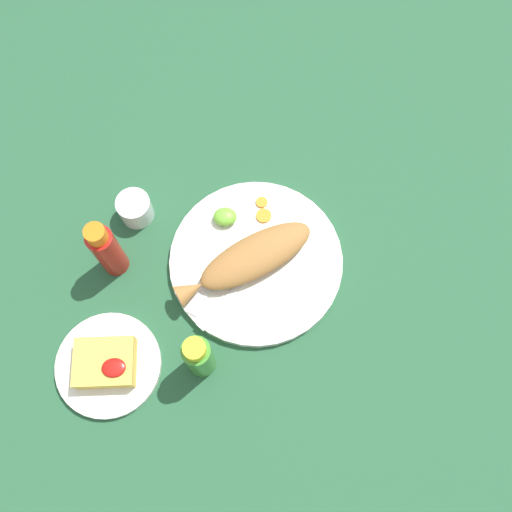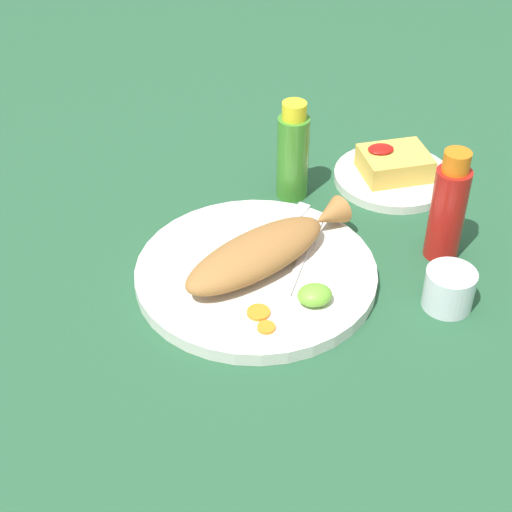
{
  "view_description": "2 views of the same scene",
  "coord_description": "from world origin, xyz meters",
  "views": [
    {
      "loc": [
        -0.01,
        -0.34,
        0.99
      ],
      "look_at": [
        0.0,
        0.0,
        0.04
      ],
      "focal_mm": 40.0,
      "sensor_mm": 36.0,
      "label": 1
    },
    {
      "loc": [
        0.18,
        0.76,
        0.66
      ],
      "look_at": [
        0.0,
        0.0,
        0.04
      ],
      "focal_mm": 55.0,
      "sensor_mm": 36.0,
      "label": 2
    }
  ],
  "objects": [
    {
      "name": "hot_sauce_bottle_red",
      "position": [
        -0.26,
        0.01,
        0.07
      ],
      "size": [
        0.05,
        0.05,
        0.16
      ],
      "color": "#B21914",
      "rests_on": "ground_plane"
    },
    {
      "name": "main_plate",
      "position": [
        0.0,
        0.0,
        0.01
      ],
      "size": [
        0.31,
        0.31,
        0.02
      ],
      "primitive_type": "cylinder",
      "color": "silver",
      "rests_on": "ground_plane"
    },
    {
      "name": "carrot_slice_mid",
      "position": [
        0.01,
        0.11,
        0.02
      ],
      "size": [
        0.02,
        0.02,
        0.0
      ],
      "primitive_type": "cylinder",
      "color": "orange",
      "rests_on": "main_plate"
    },
    {
      "name": "fried_fish",
      "position": [
        -0.01,
        -0.01,
        0.04
      ],
      "size": [
        0.26,
        0.17,
        0.05
      ],
      "rotation": [
        0.0,
        0.0,
        0.48
      ],
      "color": "#996633",
      "rests_on": "main_plate"
    },
    {
      "name": "fork_near",
      "position": [
        -0.05,
        -0.06,
        0.02
      ],
      "size": [
        0.14,
        0.14,
        0.0
      ],
      "rotation": [
        0.0,
        0.0,
        3.96
      ],
      "color": "silver",
      "rests_on": "main_plate"
    },
    {
      "name": "hot_sauce_bottle_green",
      "position": [
        -0.1,
        -0.18,
        0.07
      ],
      "size": [
        0.05,
        0.05,
        0.15
      ],
      "color": "#3D8428",
      "rests_on": "ground_plane"
    },
    {
      "name": "ground_plane",
      "position": [
        0.0,
        0.0,
        0.0
      ],
      "size": [
        4.0,
        4.0,
        0.0
      ],
      "primitive_type": "plane",
      "color": "#235133"
    },
    {
      "name": "carrot_slice_near",
      "position": [
        0.02,
        0.09,
        0.02
      ],
      "size": [
        0.03,
        0.03,
        0.0
      ],
      "primitive_type": "cylinder",
      "color": "orange",
      "rests_on": "main_plate"
    },
    {
      "name": "fork_far",
      "position": [
        -0.08,
        -0.03,
        0.02
      ],
      "size": [
        0.1,
        0.17,
        0.0
      ],
      "rotation": [
        0.0,
        0.0,
        4.19
      ],
      "color": "silver",
      "rests_on": "main_plate"
    },
    {
      "name": "fries_pile",
      "position": [
        -0.26,
        -0.18,
        0.03
      ],
      "size": [
        0.1,
        0.08,
        0.04
      ],
      "color": "gold",
      "rests_on": "side_plate_fries"
    },
    {
      "name": "lime_wedge_main",
      "position": [
        -0.05,
        0.08,
        0.03
      ],
      "size": [
        0.04,
        0.04,
        0.02
      ],
      "primitive_type": "ellipsoid",
      "color": "#6BB233",
      "rests_on": "main_plate"
    },
    {
      "name": "side_plate_fries",
      "position": [
        -0.26,
        -0.18,
        0.01
      ],
      "size": [
        0.18,
        0.18,
        0.01
      ],
      "primitive_type": "cylinder",
      "color": "silver",
      "rests_on": "ground_plane"
    },
    {
      "name": "salt_cup",
      "position": [
        -0.22,
        0.11,
        0.02
      ],
      "size": [
        0.06,
        0.06,
        0.05
      ],
      "color": "silver",
      "rests_on": "ground_plane"
    }
  ]
}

